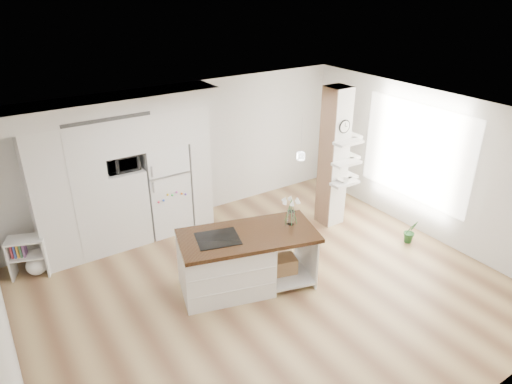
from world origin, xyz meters
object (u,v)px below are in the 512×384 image
(kitchen_island, at_px, (233,262))
(refrigerator, at_px, (165,188))
(bookshelf, at_px, (31,259))
(floor_plant_a, at_px, (411,231))

(kitchen_island, bearing_deg, refrigerator, 108.52)
(kitchen_island, height_order, bookshelf, kitchen_island)
(kitchen_island, distance_m, floor_plant_a, 3.47)
(kitchen_island, relative_size, floor_plant_a, 5.10)
(refrigerator, distance_m, bookshelf, 2.52)
(kitchen_island, distance_m, bookshelf, 3.33)
(refrigerator, height_order, bookshelf, refrigerator)
(refrigerator, distance_m, floor_plant_a, 4.62)
(floor_plant_a, bearing_deg, bookshelf, 155.57)
(floor_plant_a, bearing_deg, kitchen_island, 169.96)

